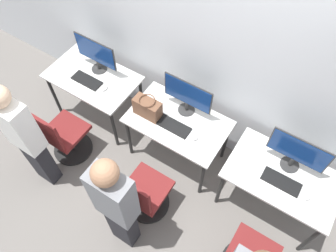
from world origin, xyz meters
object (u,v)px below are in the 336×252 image
Objects in this scene: mouse_left at (105,88)px; office_chair_center at (144,195)px; keyboard_left at (87,80)px; office_chair_left at (63,137)px; mouse_right at (308,196)px; monitor_left at (96,54)px; handbag at (147,108)px; person_center at (116,205)px; mouse_center at (195,137)px; keyboard_right at (281,182)px; monitor_right at (298,152)px; monitor_center at (188,95)px; keyboard_center at (174,126)px; person_left at (25,137)px.

mouse_left is 1.29m from office_chair_center.
keyboard_left is 0.25m from mouse_left.
mouse_right is (2.59, 0.61, 0.38)m from office_chair_left.
monitor_left reaches higher than handbag.
mouse_left is 1.00× the size of mouse_right.
person_center is at bearing -68.99° from handbag.
office_chair_left reaches higher than mouse_center.
monitor_left is 1.04m from office_chair_left.
keyboard_left is at bearing -179.66° from keyboard_right.
keyboard_right is at bearing -90.00° from monitor_right.
mouse_left is 0.16× the size of monitor_right.
monitor_center is at bearing 1.70° from monitor_left.
monitor_center reaches higher than handbag.
mouse_center is (0.26, 0.00, 0.01)m from keyboard_center.
handbag is (-1.52, -0.02, 0.11)m from keyboard_right.
person_center is at bearing -136.48° from keyboard_right.
mouse_right is at bearing 0.46° from handbag.
office_chair_left is at bearing -84.07° from keyboard_left.
office_chair_left reaches higher than mouse_left.
monitor_right is at bearing 13.86° from mouse_center.
person_left reaches higher than mouse_left.
keyboard_left is at bearing 151.61° from office_chair_center.
mouse_left is at bearing 79.64° from person_left.
person_center reaches higher than person_left.
person_center is at bearing -45.14° from monitor_left.
office_chair_left is 1.57m from mouse_center.
mouse_left is 1.00× the size of mouse_center.
person_center is (-0.19, -1.05, 0.14)m from mouse_center.
keyboard_center is at bearing -90.00° from monitor_center.
person_left reaches higher than handbag.
keyboard_right is 0.26m from mouse_right.
mouse_right is at bearing -4.86° from monitor_left.
mouse_right is at bearing -0.31° from mouse_left.
monitor_center is 1.25m from keyboard_right.
keyboard_left is at bearing 179.34° from handbag.
monitor_center is 0.63× the size of office_chair_center.
mouse_right reaches higher than keyboard_center.
monitor_left is at bearing 175.14° from mouse_right.
office_chair_left is at bearing -106.82° from mouse_left.
person_center reaches higher than handbag.
office_chair_center is (1.20, 0.29, -0.50)m from person_left.
keyboard_center is at bearing -179.85° from mouse_center.
person_left is 1.80× the size of office_chair_center.
monitor_center is (1.20, 0.04, 0.00)m from monitor_left.
keyboard_right is (2.15, -0.00, -0.01)m from mouse_left.
monitor_center is 1.50× the size of keyboard_center.
handbag is (0.62, -0.03, 0.10)m from mouse_left.
monitor_left is 1.50× the size of keyboard_center.
monitor_center is at bearing 169.84° from mouse_right.
keyboard_center is 1.00× the size of keyboard_right.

